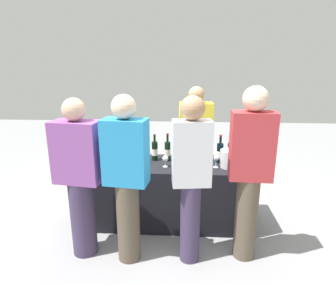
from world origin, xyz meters
name	(u,v)px	position (x,y,z in m)	size (l,w,h in m)	color
ground_plane	(168,220)	(0.00, 0.00, 0.00)	(12.00, 12.00, 0.00)	gray
tasting_table	(168,193)	(0.00, 0.00, 0.37)	(1.96, 0.66, 0.74)	black
wine_bottle_0	(113,149)	(-0.68, 0.14, 0.86)	(0.07, 0.07, 0.33)	black
wine_bottle_1	(126,150)	(-0.50, 0.09, 0.86)	(0.08, 0.08, 0.32)	black
wine_bottle_2	(155,151)	(-0.16, 0.11, 0.85)	(0.07, 0.07, 0.31)	black
wine_bottle_3	(168,151)	(-0.01, 0.10, 0.85)	(0.07, 0.07, 0.33)	black
wine_bottle_4	(186,152)	(0.21, 0.07, 0.86)	(0.08, 0.08, 0.34)	black
wine_bottle_5	(201,151)	(0.38, 0.15, 0.85)	(0.08, 0.08, 0.32)	black
wine_bottle_6	(220,153)	(0.60, 0.07, 0.85)	(0.08, 0.08, 0.33)	black
wine_bottle_7	(230,152)	(0.71, 0.07, 0.86)	(0.07, 0.07, 0.34)	black
wine_glass_0	(113,157)	(-0.62, -0.10, 0.84)	(0.08, 0.08, 0.15)	silver
wine_glass_1	(128,156)	(-0.44, -0.11, 0.85)	(0.07, 0.07, 0.15)	silver
wine_glass_2	(138,160)	(-0.32, -0.17, 0.83)	(0.07, 0.07, 0.13)	silver
wine_glass_3	(165,159)	(-0.02, -0.11, 0.83)	(0.07, 0.07, 0.13)	silver
wine_glass_4	(181,161)	(0.16, -0.18, 0.83)	(0.07, 0.07, 0.14)	silver
wine_glass_5	(216,158)	(0.54, -0.10, 0.84)	(0.06, 0.06, 0.14)	silver
ice_bucket	(230,159)	(0.69, -0.07, 0.83)	(0.22, 0.22, 0.19)	silver
server_pouring	(195,141)	(0.33, 0.62, 0.83)	(0.45, 0.27, 1.56)	#3F3351
guest_0	(79,175)	(-0.80, -0.65, 0.83)	(0.46, 0.30, 1.56)	#3F3351
guest_1	(126,175)	(-0.34, -0.72, 0.87)	(0.42, 0.27, 1.60)	brown
guest_2	(191,175)	(0.25, -0.70, 0.88)	(0.36, 0.23, 1.60)	#3F3351
guest_3	(250,169)	(0.79, -0.62, 0.92)	(0.39, 0.22, 1.67)	brown
menu_board	(130,164)	(-0.64, 0.92, 0.38)	(0.44, 0.03, 0.77)	white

